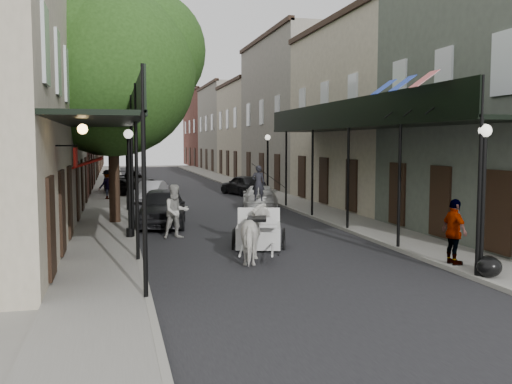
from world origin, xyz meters
TOP-DOWN VIEW (x-y plane):
  - ground at (0.00, 0.00)m, footprint 140.00×140.00m
  - road at (0.00, 20.00)m, footprint 8.00×90.00m
  - sidewalk_left at (-5.00, 20.00)m, footprint 2.20×90.00m
  - sidewalk_right at (5.00, 20.00)m, footprint 2.20×90.00m
  - building_row_left at (-8.60, 30.00)m, footprint 5.00×80.00m
  - building_row_right at (8.60, 30.00)m, footprint 5.00×80.00m
  - gallery_left at (-4.79, 6.98)m, footprint 2.20×18.05m
  - gallery_right at (4.79, 6.98)m, footprint 2.20×18.05m
  - tree_near at (-4.20, 10.18)m, footprint 7.31×6.80m
  - tree_far at (-4.25, 24.18)m, footprint 6.45×6.00m
  - lamppost_right_near at (4.10, -2.00)m, footprint 0.32×0.32m
  - lamppost_left at (-4.10, 6.00)m, footprint 0.32×0.32m
  - lamppost_right_far at (4.10, 18.00)m, footprint 0.32×0.32m
  - horse at (-0.72, 1.41)m, footprint 1.36×2.08m
  - carriage at (-0.04, 3.83)m, footprint 2.07×2.66m
  - pedestrian_walking at (-2.51, 5.96)m, footprint 1.08×0.93m
  - pedestrian_sidewalk_left at (-4.98, 19.81)m, footprint 1.26×1.10m
  - pedestrian_sidewalk_right at (4.20, -0.71)m, footprint 0.43×1.04m
  - car_left_near at (-2.73, 9.16)m, footprint 2.42×4.76m
  - car_left_mid at (-2.60, 18.69)m, footprint 2.29×3.78m
  - car_left_far at (-3.60, 24.00)m, footprint 3.59×6.06m
  - car_right_near at (2.60, 14.00)m, footprint 2.56×4.43m
  - car_right_far at (3.47, 21.75)m, footprint 2.64×4.15m
  - trash_bags at (4.32, -2.03)m, footprint 0.87×1.02m

SIDE VIEW (x-z plane):
  - ground at x=0.00m, z-range 0.00..0.00m
  - road at x=0.00m, z-range 0.00..0.01m
  - sidewalk_left at x=-5.00m, z-range 0.00..0.12m
  - sidewalk_right at x=5.00m, z-range 0.00..0.12m
  - trash_bags at x=4.32m, z-range 0.10..0.62m
  - car_left_mid at x=-2.60m, z-range 0.00..1.18m
  - car_right_near at x=2.60m, z-range 0.00..1.21m
  - car_right_far at x=3.47m, z-range 0.00..1.32m
  - car_left_near at x=-2.73m, z-range 0.00..1.55m
  - car_left_far at x=-3.60m, z-range 0.00..1.58m
  - horse at x=-0.72m, z-range 0.00..1.62m
  - pedestrian_walking at x=-2.51m, z-range 0.00..1.91m
  - pedestrian_sidewalk_left at x=-4.98m, z-range 0.12..1.81m
  - pedestrian_sidewalk_right at x=4.20m, z-range 0.12..1.89m
  - carriage at x=-0.04m, z-range -0.30..2.41m
  - lamppost_right_near at x=4.10m, z-range 0.19..3.90m
  - lamppost_left at x=-4.10m, z-range 0.19..3.90m
  - lamppost_right_far at x=4.10m, z-range 0.19..3.90m
  - gallery_left at x=-4.79m, z-range 1.61..6.49m
  - gallery_right at x=4.79m, z-range 1.61..6.49m
  - building_row_left at x=-8.60m, z-range 0.00..10.50m
  - building_row_right at x=8.60m, z-range 0.00..10.50m
  - tree_far at x=-4.25m, z-range 1.53..10.14m
  - tree_near at x=-4.20m, z-range 1.67..11.30m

